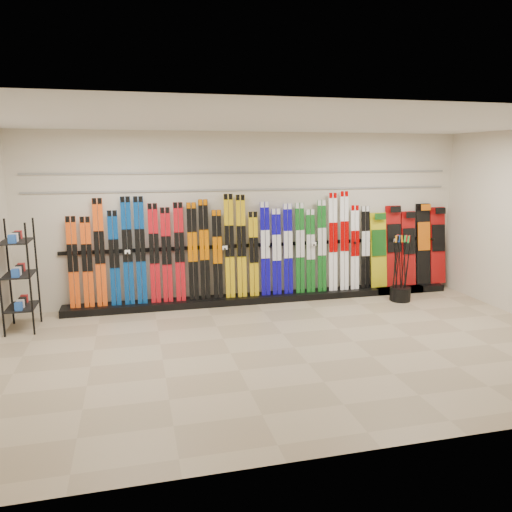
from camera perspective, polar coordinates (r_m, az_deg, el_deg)
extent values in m
plane|color=gray|center=(6.97, 4.38, -10.36)|extent=(8.00, 8.00, 0.00)
plane|color=beige|center=(8.95, -0.51, 4.41)|extent=(8.00, 0.00, 8.00)
plane|color=silver|center=(6.50, 4.78, 15.06)|extent=(8.00, 8.00, 0.00)
cube|color=black|center=(9.08, 1.22, -4.76)|extent=(8.00, 0.40, 0.12)
cube|color=#ED4E12|center=(8.67, -20.19, -0.70)|extent=(0.17, 0.15, 1.51)
cube|color=#ED4E12|center=(8.65, -18.73, -0.68)|extent=(0.17, 0.15, 1.50)
cube|color=#ED4E12|center=(8.61, -17.42, 0.36)|extent=(0.17, 0.17, 1.79)
cube|color=navy|center=(8.61, -15.89, -0.25)|extent=(0.17, 0.15, 1.59)
cube|color=navy|center=(8.60, -14.47, 0.56)|extent=(0.17, 0.17, 1.81)
cube|color=navy|center=(8.60, -13.08, 0.62)|extent=(0.17, 0.17, 1.81)
cube|color=#B40F18|center=(8.61, -11.55, 0.29)|extent=(0.17, 0.16, 1.69)
cube|color=#B40F18|center=(8.62, -10.18, 0.11)|extent=(0.17, 0.16, 1.61)
cube|color=#B40F18|center=(8.63, -8.73, 0.45)|extent=(0.17, 0.16, 1.70)
cube|color=black|center=(8.66, -7.25, 0.49)|extent=(0.17, 0.16, 1.69)
cube|color=black|center=(8.68, -5.93, 0.71)|extent=(0.17, 0.17, 1.74)
cube|color=black|center=(8.72, -4.43, 0.17)|extent=(0.17, 0.15, 1.55)
cube|color=gold|center=(8.75, -3.06, 1.12)|extent=(0.17, 0.18, 1.82)
cube|color=gold|center=(8.79, -1.68, 1.12)|extent=(0.17, 0.17, 1.80)
cube|color=gold|center=(8.85, -0.26, 0.21)|extent=(0.17, 0.15, 1.50)
cube|color=#0D06A0|center=(8.90, 1.07, 0.82)|extent=(0.17, 0.16, 1.67)
cube|color=#0D06A0|center=(8.96, 2.37, 0.48)|extent=(0.17, 0.15, 1.55)
cube|color=#0D06A0|center=(9.02, 3.68, 0.80)|extent=(0.17, 0.16, 1.63)
cube|color=#135D1A|center=(9.09, 5.05, 0.89)|extent=(0.17, 0.16, 1.64)
cube|color=#135D1A|center=(9.16, 6.26, 0.57)|extent=(0.17, 0.15, 1.52)
cube|color=#135D1A|center=(9.23, 7.53, 1.12)|extent=(0.17, 0.16, 1.68)
cube|color=white|center=(9.31, 8.79, 1.57)|extent=(0.17, 0.17, 1.81)
cube|color=white|center=(9.39, 10.06, 1.70)|extent=(0.17, 0.18, 1.83)
cube|color=white|center=(9.49, 11.23, 0.96)|extent=(0.17, 0.15, 1.57)
cube|color=black|center=(9.59, 12.40, 0.95)|extent=(0.17, 0.15, 1.55)
cube|color=gold|center=(9.78, 13.82, 0.66)|extent=(0.32, 0.22, 1.41)
cube|color=#990C0C|center=(9.93, 15.45, 1.10)|extent=(0.31, 0.24, 1.54)
cube|color=#990C0C|center=(10.09, 17.04, 0.84)|extent=(0.28, 0.22, 1.42)
cube|color=black|center=(10.25, 18.57, 1.30)|extent=(0.30, 0.24, 1.56)
cube|color=#990C0C|center=(10.43, 20.06, 1.16)|extent=(0.32, 0.23, 1.49)
cube|color=black|center=(8.21, -25.45, -2.06)|extent=(0.40, 0.60, 1.66)
cylinder|color=black|center=(9.44, 16.15, -4.18)|extent=(0.37, 0.37, 0.25)
cylinder|color=black|center=(9.39, 15.68, -1.19)|extent=(0.14, 0.05, 1.18)
cylinder|color=black|center=(9.33, 16.14, -1.31)|extent=(0.15, 0.04, 1.17)
cylinder|color=black|center=(9.30, 15.87, -1.32)|extent=(0.10, 0.04, 1.18)
cylinder|color=black|center=(9.32, 16.47, -1.33)|extent=(0.14, 0.09, 1.17)
cylinder|color=black|center=(9.35, 16.91, -1.32)|extent=(0.11, 0.06, 1.18)
cylinder|color=black|center=(9.27, 15.55, -1.35)|extent=(0.04, 0.06, 1.18)
cylinder|color=black|center=(9.30, 15.68, -1.32)|extent=(0.10, 0.14, 1.17)
cylinder|color=black|center=(9.27, 16.84, -1.42)|extent=(0.06, 0.12, 1.18)
cylinder|color=black|center=(9.38, 16.64, -1.27)|extent=(0.09, 0.08, 1.18)
cylinder|color=black|center=(9.29, 15.58, -1.32)|extent=(0.03, 0.09, 1.18)
cube|color=gray|center=(8.89, -0.48, 7.60)|extent=(7.60, 0.02, 0.03)
cube|color=gray|center=(8.88, -0.49, 9.53)|extent=(7.60, 0.02, 0.03)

